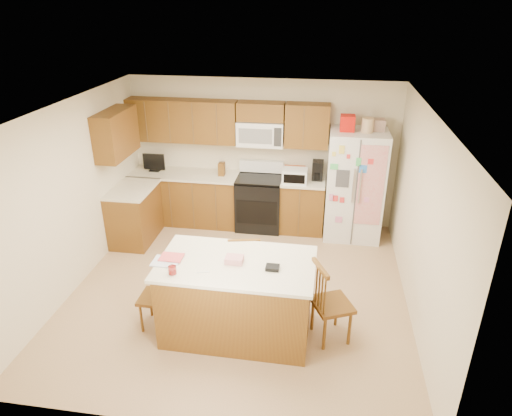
% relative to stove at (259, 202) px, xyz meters
% --- Properties ---
extents(ground, '(4.50, 4.50, 0.00)m').
position_rel_stove_xyz_m(ground, '(0.00, -1.94, -0.47)').
color(ground, '#9C8157').
rests_on(ground, ground).
extents(room_shell, '(4.60, 4.60, 2.52)m').
position_rel_stove_xyz_m(room_shell, '(0.00, -1.94, 0.97)').
color(room_shell, beige).
rests_on(room_shell, ground).
extents(cabinetry, '(3.36, 1.56, 2.15)m').
position_rel_stove_xyz_m(cabinetry, '(-0.98, -0.15, 0.44)').
color(cabinetry, brown).
rests_on(cabinetry, ground).
extents(stove, '(0.76, 0.65, 1.13)m').
position_rel_stove_xyz_m(stove, '(0.00, 0.00, 0.00)').
color(stove, black).
rests_on(stove, ground).
extents(refrigerator, '(0.90, 0.79, 2.04)m').
position_rel_stove_xyz_m(refrigerator, '(1.57, -0.06, 0.45)').
color(refrigerator, white).
rests_on(refrigerator, ground).
extents(island, '(1.83, 1.05, 1.06)m').
position_rel_stove_xyz_m(island, '(0.14, -2.77, 0.02)').
color(island, brown).
rests_on(island, ground).
extents(windsor_chair_left, '(0.36, 0.38, 0.88)m').
position_rel_stove_xyz_m(windsor_chair_left, '(-0.84, -2.81, -0.06)').
color(windsor_chair_left, brown).
rests_on(windsor_chair_left, ground).
extents(windsor_chair_back, '(0.50, 0.48, 0.98)m').
position_rel_stove_xyz_m(windsor_chair_back, '(0.11, -2.12, -0.01)').
color(windsor_chair_back, brown).
rests_on(windsor_chair_back, ground).
extents(windsor_chair_right, '(0.56, 0.57, 1.01)m').
position_rel_stove_xyz_m(windsor_chair_right, '(1.22, -2.72, 0.01)').
color(windsor_chair_right, brown).
rests_on(windsor_chair_right, ground).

